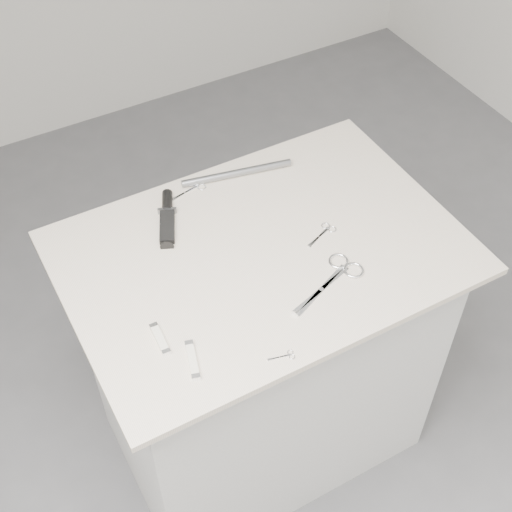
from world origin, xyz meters
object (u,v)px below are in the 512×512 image
large_shears (337,274)px  embroidery_scissors_a (324,232)px  metal_rail (237,173)px  tiny_scissors (285,356)px  plinth (262,357)px  embroidery_scissors_b (193,189)px  sheathed_knife (167,215)px  pocket_knife_a (192,360)px  pocket_knife_b (160,339)px

large_shears → embroidery_scissors_a: bearing=49.9°
large_shears → embroidery_scissors_a: 0.15m
large_shears → embroidery_scissors_a: size_ratio=2.25×
metal_rail → tiny_scissors: bearing=-108.1°
plinth → embroidery_scissors_b: size_ratio=7.95×
plinth → metal_rail: 0.56m
sheathed_knife → pocket_knife_a: sheathed_knife is taller
sheathed_knife → metal_rail: 0.25m
pocket_knife_a → metal_rail: bearing=-21.0°
large_shears → pocket_knife_a: 0.42m
metal_rail → embroidery_scissors_b: bearing=175.3°
tiny_scissors → large_shears: bearing=45.1°
sheathed_knife → plinth: bearing=-119.9°
embroidery_scissors_a → pocket_knife_b: bearing=170.2°
metal_rail → pocket_knife_b: bearing=-135.1°
large_shears → metal_rail: (-0.04, 0.44, 0.01)m
large_shears → pocket_knife_a: size_ratio=2.16×
plinth → embroidery_scissors_a: (0.17, -0.02, 0.47)m
embroidery_scissors_b → pocket_knife_a: pocket_knife_a is taller
plinth → metal_rail: metal_rail is taller
pocket_knife_a → embroidery_scissors_a: bearing=-51.4°
sheathed_knife → pocket_knife_a: bearing=-173.0°
embroidery_scissors_a → metal_rail: size_ratio=0.32×
pocket_knife_b → plinth: bearing=-65.5°
large_shears → pocket_knife_b: 0.46m
embroidery_scissors_b → sheathed_knife: sheathed_knife is taller
large_shears → sheathed_knife: size_ratio=1.23×
large_shears → embroidery_scissors_b: (-0.17, 0.46, -0.00)m
embroidery_scissors_a → pocket_knife_b: size_ratio=1.09×
pocket_knife_a → metal_rail: (0.38, 0.50, 0.00)m
embroidery_scissors_b → metal_rail: (0.13, -0.01, 0.01)m
metal_rail → large_shears: bearing=-84.6°
large_shears → sheathed_knife: bearing=105.8°
pocket_knife_a → sheathed_knife: bearing=-1.4°
large_shears → pocket_knife_a: pocket_knife_a is taller
embroidery_scissors_a → pocket_knife_a: bearing=-179.2°
embroidery_scissors_a → pocket_knife_a: pocket_knife_a is taller
embroidery_scissors_b → tiny_scissors: bearing=-107.9°
sheathed_knife → pocket_knife_b: size_ratio=2.00×
sheathed_knife → metal_rail: bearing=-52.0°
embroidery_scissors_a → pocket_knife_b: pocket_knife_b is taller
embroidery_scissors_a → pocket_knife_b: 0.52m
metal_rail → plinth: bearing=-105.1°
metal_rail → sheathed_knife: bearing=-166.4°
plinth → pocket_knife_b: pocket_knife_b is taller
embroidery_scissors_a → sheathed_knife: (-0.33, 0.25, 0.01)m
embroidery_scissors_b → pocket_knife_b: pocket_knife_b is taller
tiny_scissors → pocket_knife_a: bearing=168.2°
plinth → tiny_scissors: 0.57m
plinth → pocket_knife_b: 0.60m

